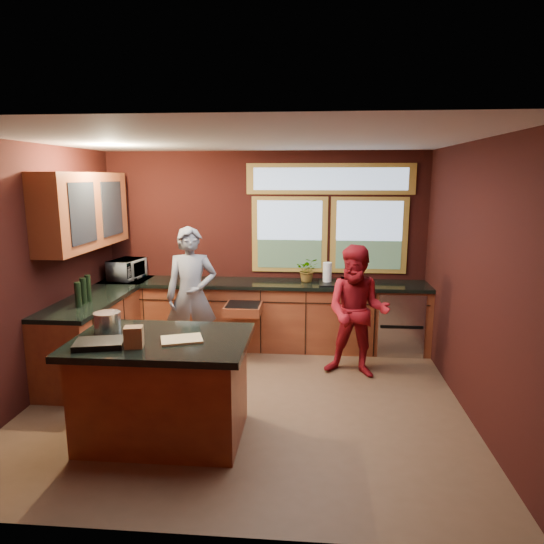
# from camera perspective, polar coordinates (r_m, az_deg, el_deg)

# --- Properties ---
(floor) EXTENTS (4.50, 4.50, 0.00)m
(floor) POSITION_cam_1_polar(r_m,az_deg,el_deg) (5.37, -2.98, -14.82)
(floor) COLOR brown
(floor) RESTS_ON ground
(room_shell) EXTENTS (4.52, 4.02, 2.71)m
(room_shell) POSITION_cam_1_polar(r_m,az_deg,el_deg) (5.29, -9.15, 5.03)
(room_shell) COLOR black
(room_shell) RESTS_ON ground
(back_counter) EXTENTS (4.50, 0.64, 0.93)m
(back_counter) POSITION_cam_1_polar(r_m,az_deg,el_deg) (6.76, 0.61, -5.04)
(back_counter) COLOR #612717
(back_counter) RESTS_ON floor
(left_counter) EXTENTS (0.64, 2.30, 0.93)m
(left_counter) POSITION_cam_1_polar(r_m,az_deg,el_deg) (6.49, -19.39, -6.37)
(left_counter) COLOR #612717
(left_counter) RESTS_ON floor
(island) EXTENTS (1.55, 1.05, 0.95)m
(island) POSITION_cam_1_polar(r_m,az_deg,el_deg) (4.61, -12.67, -13.09)
(island) COLOR #612717
(island) RESTS_ON floor
(person_grey) EXTENTS (0.70, 0.52, 1.74)m
(person_grey) POSITION_cam_1_polar(r_m,az_deg,el_deg) (6.19, -9.44, -2.80)
(person_grey) COLOR slate
(person_grey) RESTS_ON floor
(person_red) EXTENTS (0.88, 0.76, 1.58)m
(person_red) POSITION_cam_1_polar(r_m,az_deg,el_deg) (5.80, 10.00, -4.63)
(person_red) COLOR maroon
(person_red) RESTS_ON floor
(microwave) EXTENTS (0.43, 0.56, 0.28)m
(microwave) POSITION_cam_1_polar(r_m,az_deg,el_deg) (7.09, -16.71, 0.30)
(microwave) COLOR #999999
(microwave) RESTS_ON left_counter
(potted_plant) EXTENTS (0.30, 0.26, 0.34)m
(potted_plant) POSITION_cam_1_polar(r_m,az_deg,el_deg) (6.65, 4.23, 0.27)
(potted_plant) COLOR #999999
(potted_plant) RESTS_ON back_counter
(paper_towel) EXTENTS (0.12, 0.12, 0.28)m
(paper_towel) POSITION_cam_1_polar(r_m,az_deg,el_deg) (6.61, 6.52, -0.09)
(paper_towel) COLOR silver
(paper_towel) RESTS_ON back_counter
(cutting_board) EXTENTS (0.41, 0.35, 0.02)m
(cutting_board) POSITION_cam_1_polar(r_m,az_deg,el_deg) (4.33, -10.59, -7.81)
(cutting_board) COLOR tan
(cutting_board) RESTS_ON island
(stock_pot) EXTENTS (0.24, 0.24, 0.18)m
(stock_pot) POSITION_cam_1_polar(r_m,az_deg,el_deg) (4.74, -18.80, -5.57)
(stock_pot) COLOR silver
(stock_pot) RESTS_ON island
(paper_bag) EXTENTS (0.17, 0.15, 0.18)m
(paper_bag) POSITION_cam_1_polar(r_m,az_deg,el_deg) (4.24, -15.95, -7.37)
(paper_bag) COLOR brown
(paper_bag) RESTS_ON island
(black_tray) EXTENTS (0.45, 0.36, 0.05)m
(black_tray) POSITION_cam_1_polar(r_m,az_deg,el_deg) (4.37, -19.63, -7.92)
(black_tray) COLOR black
(black_tray) RESTS_ON island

